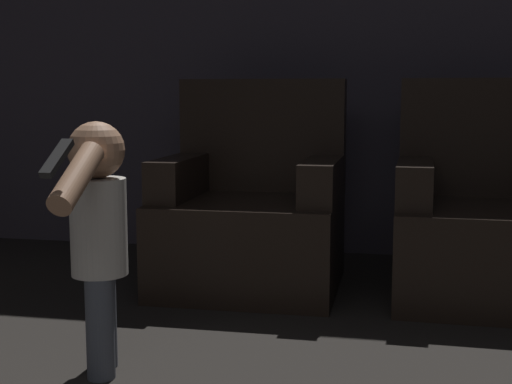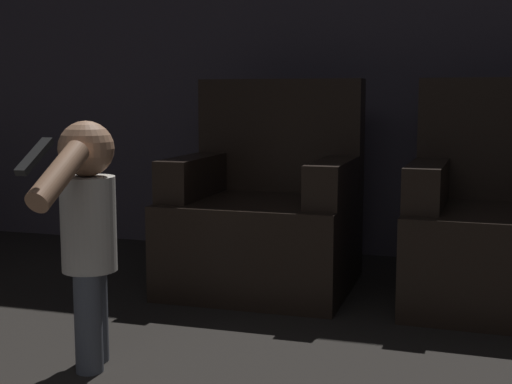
# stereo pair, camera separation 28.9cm
# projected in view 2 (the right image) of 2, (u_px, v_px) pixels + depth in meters

# --- Properties ---
(wall_back) EXTENTS (8.40, 0.05, 2.60)m
(wall_back) POSITION_uv_depth(u_px,v_px,m) (370.00, 36.00, 4.15)
(wall_back) COLOR #3D3842
(wall_back) RESTS_ON ground_plane
(armchair_left) EXTENTS (0.88, 0.83, 1.04)m
(armchair_left) POSITION_uv_depth(u_px,v_px,m) (266.00, 216.00, 3.58)
(armchair_left) COLOR black
(armchair_left) RESTS_ON ground_plane
(armchair_right) EXTENTS (0.89, 0.85, 1.04)m
(armchair_right) POSITION_uv_depth(u_px,v_px,m) (508.00, 229.00, 3.25)
(armchair_right) COLOR black
(armchair_right) RESTS_ON ground_plane
(person_toddler) EXTENTS (0.19, 0.58, 0.87)m
(person_toddler) POSITION_uv_depth(u_px,v_px,m) (87.00, 224.00, 2.46)
(person_toddler) COLOR #474C56
(person_toddler) RESTS_ON ground_plane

